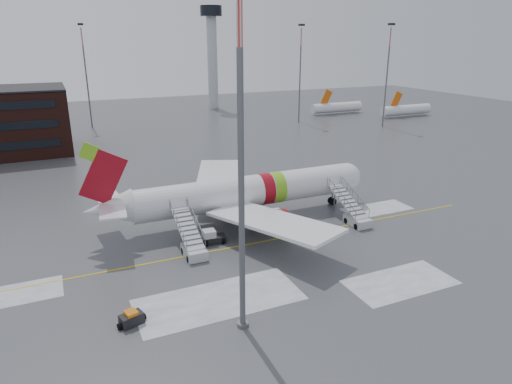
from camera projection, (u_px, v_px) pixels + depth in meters
name	position (u px, v px, depth m)	size (l,w,h in m)	color
ground	(240.00, 242.00, 49.59)	(260.00, 260.00, 0.00)	#494C4F
airliner	(242.00, 193.00, 54.64)	(35.03, 32.97, 11.18)	white
airstair_fwd	(354.00, 215.00, 54.30)	(2.05, 7.70, 3.48)	#B8BAC0
airstair_aft	(192.00, 244.00, 46.54)	(2.05, 7.70, 3.48)	#B3B5BA
pushback_tug	(212.00, 237.00, 49.15)	(2.72, 2.14, 1.49)	black
baggage_tractor	(132.00, 319.00, 35.15)	(2.36, 1.49, 1.17)	black
light_mast_near	(241.00, 158.00, 30.84)	(1.20, 1.20, 25.87)	#595B60
control_tower	(212.00, 46.00, 137.26)	(6.40, 6.40, 30.00)	#B2B5BA
light_mast_far_ne	(300.00, 68.00, 114.99)	(1.20, 1.20, 24.25)	#595B60
light_mast_far_n	(86.00, 69.00, 109.42)	(1.20, 1.20, 24.25)	#595B60
light_mast_far_e	(387.00, 69.00, 109.10)	(1.20, 1.20, 24.25)	#595B60
distant_aircraft	(358.00, 116.00, 129.12)	(35.00, 18.00, 8.00)	#D8590C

